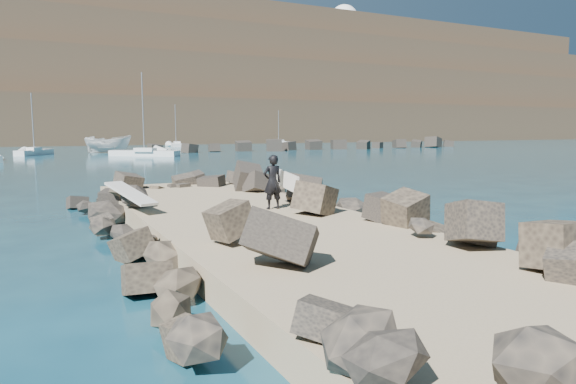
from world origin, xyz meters
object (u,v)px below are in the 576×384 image
Objects in this scene: boat_imported at (108,144)px; surfer_with_board at (274,182)px; radome at (344,24)px; surfboard_resting at (131,197)px; sailboat_c at (144,153)px.

surfer_with_board is at bearing -168.25° from boat_imported.
boat_imported is 57.17m from surfer_with_board.
boat_imported is at bearing -135.95° from radome.
surfer_with_board is at bearing -123.48° from radome.
boat_imported is at bearing 64.64° from surfboard_resting.
radome is at bearing -31.48° from boat_imported.
radome reaches higher than sailboat_c.
sailboat_c is at bearing 59.88° from surfboard_resting.
radome is 1.75× the size of sailboat_c.
radome is at bearing 56.52° from surfer_with_board.
surfboard_resting is 1.08× the size of surfer_with_board.
boat_imported is 141.39m from radome.
surfboard_resting is at bearing -172.46° from boat_imported.
boat_imported reaches higher than surfer_with_board.
radome is (97.33, 94.17, 40.60)m from boat_imported.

